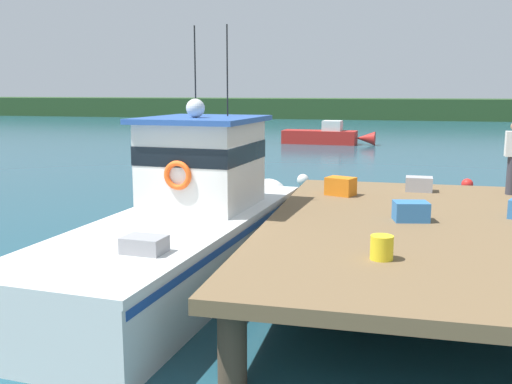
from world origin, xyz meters
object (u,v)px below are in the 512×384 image
crate_stack_near_edge (419,184)px  main_fishing_boat (190,223)px  mooring_buoy_outer (467,184)px  crate_stack_mid_dock (341,186)px  mooring_buoy_inshore (303,180)px  moored_boat_near_channel (326,136)px  bait_bucket (382,248)px  crate_single_far (411,211)px

crate_stack_near_edge → main_fishing_boat: bearing=-141.0°
crate_stack_near_edge → mooring_buoy_outer: 8.06m
crate_stack_mid_dock → mooring_buoy_outer: (3.71, 8.65, -1.20)m
mooring_buoy_inshore → crate_stack_mid_dock: bearing=-75.5°
crate_stack_near_edge → mooring_buoy_inshore: bearing=117.9°
crate_stack_near_edge → mooring_buoy_outer: size_ratio=1.46×
crate_stack_mid_dock → mooring_buoy_outer: size_ratio=1.46×
moored_boat_near_channel → mooring_buoy_inshore: 16.90m
crate_stack_near_edge → moored_boat_near_channel: size_ratio=0.10×
crate_stack_mid_dock → main_fishing_boat: bearing=-135.3°
mooring_buoy_inshore → mooring_buoy_outer: size_ratio=1.08×
main_fishing_boat → crate_stack_mid_dock: (2.62, 2.59, 0.39)m
mooring_buoy_outer → crate_stack_near_edge: bearing=-104.4°
bait_bucket → main_fishing_boat: bearing=148.0°
crate_stack_mid_dock → crate_stack_near_edge: bearing=28.3°
main_fishing_boat → mooring_buoy_inshore: size_ratio=22.37×
moored_boat_near_channel → mooring_buoy_inshore: bearing=-86.2°
crate_stack_mid_dock → crate_stack_near_edge: crate_stack_mid_dock is taller
main_fishing_boat → mooring_buoy_outer: main_fishing_boat is taller
crate_stack_near_edge → crate_stack_mid_dock: bearing=-151.7°
crate_single_far → mooring_buoy_outer: 11.24m
main_fishing_boat → crate_stack_near_edge: bearing=39.0°
crate_stack_near_edge → moored_boat_near_channel: crate_stack_near_edge is taller
mooring_buoy_inshore → mooring_buoy_outer: 5.84m
crate_single_far → main_fishing_boat: bearing=-175.9°
main_fishing_boat → crate_stack_mid_dock: 3.71m
main_fishing_boat → mooring_buoy_outer: size_ratio=24.19×
crate_stack_mid_dock → crate_single_far: size_ratio=1.00×
bait_bucket → moored_boat_near_channel: (-4.26, 29.90, -0.85)m
crate_single_far → moored_boat_near_channel: 27.74m
mooring_buoy_inshore → bait_bucket: bearing=-76.5°
moored_boat_near_channel → mooring_buoy_outer: moored_boat_near_channel is taller
crate_single_far → mooring_buoy_inshore: 11.12m
crate_single_far → bait_bucket: crate_single_far is taller
moored_boat_near_channel → crate_single_far: bearing=-80.2°
main_fishing_boat → moored_boat_near_channel: size_ratio=1.64×
moored_boat_near_channel → mooring_buoy_outer: size_ratio=14.75×
bait_bucket → moored_boat_near_channel: 30.21m
main_fishing_boat → crate_stack_mid_dock: bearing=44.7°
crate_single_far → bait_bucket: bearing=-99.9°
main_fishing_boat → mooring_buoy_outer: bearing=60.6°
mooring_buoy_outer → crate_stack_mid_dock: bearing=-113.2°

